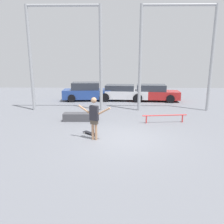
{
  "coord_description": "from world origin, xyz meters",
  "views": [
    {
      "loc": [
        -0.29,
        -8.81,
        3.23
      ],
      "look_at": [
        -0.47,
        1.49,
        0.81
      ],
      "focal_mm": 35.0,
      "sensor_mm": 36.0,
      "label": 1
    }
  ],
  "objects": [
    {
      "name": "canopy_support_left",
      "position": [
        -3.53,
        5.51,
        3.88
      ],
      "size": [
        4.74,
        0.2,
        6.6
      ],
      "color": "#A5A8AD",
      "rests_on": "ground_plane"
    },
    {
      "name": "parked_car_white",
      "position": [
        0.17,
        9.28,
        0.64
      ],
      "size": [
        4.36,
        2.13,
        1.3
      ],
      "rotation": [
        0.0,
        0.0,
        -0.08
      ],
      "color": "white",
      "rests_on": "ground_plane"
    },
    {
      "name": "grind_rail",
      "position": [
        2.32,
        2.48,
        0.34
      ],
      "size": [
        2.41,
        0.34,
        0.44
      ],
      "rotation": [
        0.0,
        0.0,
        0.12
      ],
      "color": "red",
      "rests_on": "ground_plane"
    },
    {
      "name": "grind_box",
      "position": [
        -2.24,
        2.83,
        0.21
      ],
      "size": [
        1.87,
        0.62,
        0.42
      ],
      "primitive_type": "cube",
      "rotation": [
        0.0,
        0.0,
        0.01
      ],
      "color": "#47474C",
      "rests_on": "ground_plane"
    },
    {
      "name": "ground_plane",
      "position": [
        0.0,
        0.0,
        0.0
      ],
      "size": [
        36.0,
        36.0,
        0.0
      ],
      "primitive_type": "plane",
      "color": "slate"
    },
    {
      "name": "parked_car_red",
      "position": [
        2.73,
        9.11,
        0.65
      ],
      "size": [
        4.35,
        2.14,
        1.34
      ],
      "rotation": [
        0.0,
        0.0,
        -0.09
      ],
      "color": "red",
      "rests_on": "ground_plane"
    },
    {
      "name": "parked_car_blue",
      "position": [
        -2.68,
        9.28,
        0.71
      ],
      "size": [
        4.16,
        2.07,
        1.5
      ],
      "rotation": [
        0.0,
        0.0,
        0.07
      ],
      "color": "#284793",
      "rests_on": "ground_plane"
    },
    {
      "name": "skateboarder",
      "position": [
        -1.18,
        -0.15,
        1.04
      ],
      "size": [
        1.38,
        0.58,
        1.8
      ],
      "rotation": [
        0.0,
        0.0,
        -0.36
      ],
      "color": "tan",
      "rests_on": "ground_plane"
    },
    {
      "name": "canopy_support_right",
      "position": [
        3.53,
        5.51,
        3.88
      ],
      "size": [
        4.74,
        0.2,
        6.6
      ],
      "color": "#A5A8AD",
      "rests_on": "ground_plane"
    },
    {
      "name": "skateboard",
      "position": [
        -1.45,
        0.52,
        0.06
      ],
      "size": [
        0.72,
        0.66,
        0.08
      ],
      "rotation": [
        0.0,
        0.0,
        -0.71
      ],
      "color": "black",
      "rests_on": "ground_plane"
    }
  ]
}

